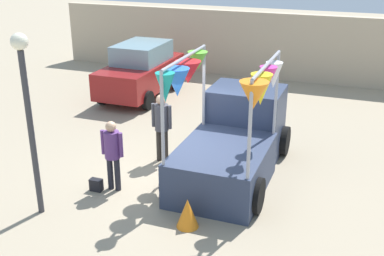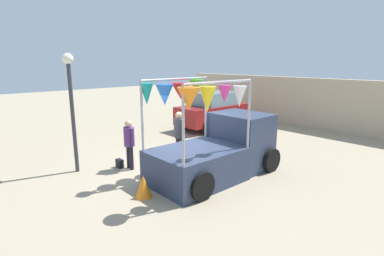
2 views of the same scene
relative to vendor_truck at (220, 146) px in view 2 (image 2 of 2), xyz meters
name	(u,v)px [view 2 (image 2 of 2)]	position (x,y,z in m)	size (l,w,h in m)	color
ground_plane	(180,170)	(-1.09, -0.69, -0.90)	(60.00, 60.00, 0.00)	gray
vendor_truck	(220,146)	(0.00, 0.00, 0.00)	(2.47, 4.14, 2.97)	#2D3851
parked_car	(214,110)	(-4.71, 4.60, 0.04)	(1.88, 4.00, 1.88)	maroon
person_customer	(129,140)	(-2.24, -1.85, 0.08)	(0.53, 0.34, 1.63)	black
person_vendor	(179,131)	(-1.83, -0.10, 0.16)	(0.53, 0.34, 1.75)	#2D2823
handbag	(120,163)	(-2.59, -2.05, -0.76)	(0.28, 0.16, 0.28)	black
street_lamp	(71,96)	(-3.18, -3.23, 1.52)	(0.32, 0.32, 3.69)	#333338
brick_boundary_wall	(317,104)	(-1.09, 8.57, 0.40)	(18.00, 0.36, 2.60)	tan
folded_kite_bundle_tangerine	(143,186)	(-0.16, -2.68, -0.60)	(0.44, 0.44, 0.60)	orange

